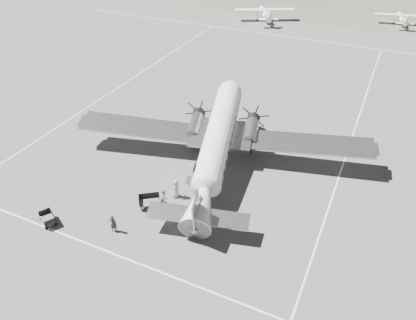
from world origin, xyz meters
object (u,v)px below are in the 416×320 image
object	(u,v)px
dc3_airliner	(217,144)
ramp_agent	(164,197)
baggage_cart_near	(150,202)
baggage_cart_far	(48,219)
light_plane_right	(401,19)
ground_crew	(113,223)
light_plane_left	(265,15)
passenger	(176,188)

from	to	relation	value
dc3_airliner	ramp_agent	size ratio (longest dim) A/B	17.39
dc3_airliner	baggage_cart_near	bearing A→B (deg)	-125.39
baggage_cart_far	ramp_agent	world-z (taller)	ramp_agent
dc3_airliner	light_plane_right	bearing A→B (deg)	63.40
ground_crew	ramp_agent	world-z (taller)	ramp_agent
light_plane_right	baggage_cart_far	distance (m)	72.63
light_plane_right	baggage_cart_far	bearing A→B (deg)	-119.53
light_plane_left	baggage_cart_far	bearing A→B (deg)	-115.18
light_plane_left	passenger	world-z (taller)	light_plane_left
dc3_airliner	ramp_agent	bearing A→B (deg)	-119.53
ground_crew	dc3_airliner	bearing A→B (deg)	-125.67
light_plane_left	ground_crew	distance (m)	59.89
light_plane_right	ground_crew	bearing A→B (deg)	-115.76
baggage_cart_near	light_plane_right	bearing A→B (deg)	41.08
dc3_airliner	baggage_cart_near	world-z (taller)	dc3_airliner
light_plane_left	ramp_agent	world-z (taller)	light_plane_left
light_plane_left	baggage_cart_near	bearing A→B (deg)	-108.60
ground_crew	passenger	world-z (taller)	passenger
light_plane_right	ramp_agent	bearing A→B (deg)	-114.92
light_plane_right	passenger	bearing A→B (deg)	-114.89
ground_crew	passenger	size ratio (longest dim) A/B	0.88
ramp_agent	dc3_airliner	bearing A→B (deg)	-22.28
light_plane_left	dc3_airliner	bearing A→B (deg)	-104.02
baggage_cart_near	baggage_cart_far	world-z (taller)	baggage_cart_near
baggage_cart_far	dc3_airliner	bearing A→B (deg)	82.83
dc3_airliner	ground_crew	world-z (taller)	dc3_airliner
ground_crew	light_plane_right	bearing A→B (deg)	-119.95
baggage_cart_far	passenger	bearing A→B (deg)	72.28
ground_crew	ramp_agent	xyz separation A→B (m)	(2.03, 4.35, 0.05)
light_plane_right	baggage_cart_far	size ratio (longest dim) A/B	6.13
baggage_cart_near	ramp_agent	bearing A→B (deg)	-1.07
light_plane_right	passenger	xyz separation A→B (m)	(-14.06, -62.09, -0.13)
light_plane_left	baggage_cart_far	world-z (taller)	light_plane_left
passenger	light_plane_right	bearing A→B (deg)	-23.05
baggage_cart_near	passenger	xyz separation A→B (m)	(1.38, 2.08, 0.36)
baggage_cart_near	baggage_cart_far	xyz separation A→B (m)	(-6.28, -5.14, -0.07)
dc3_airliner	passenger	xyz separation A→B (m)	(-1.49, -5.31, -1.87)
light_plane_left	ground_crew	xyz separation A→B (m)	(7.60, -59.40, -0.42)
ground_crew	light_plane_left	bearing A→B (deg)	-99.03
baggage_cart_near	light_plane_left	bearing A→B (deg)	63.38
light_plane_left	ground_crew	world-z (taller)	light_plane_left
light_plane_left	ramp_agent	xyz separation A→B (m)	(9.63, -55.05, -0.37)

